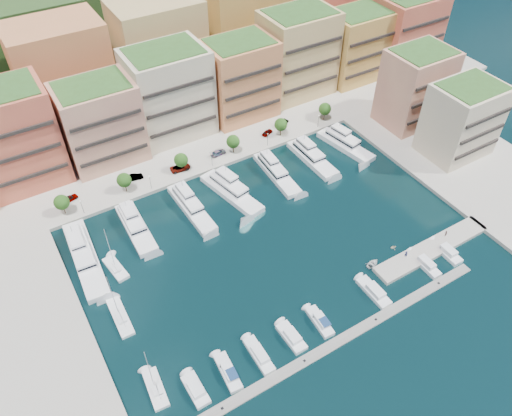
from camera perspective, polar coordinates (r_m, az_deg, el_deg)
The scene contains 59 objects.
ground at distance 119.49m, azimuth 1.95°, elevation -3.63°, with size 400.00×400.00×0.00m, color black.
north_quay at distance 162.48m, azimuth -10.10°, elevation 10.38°, with size 220.00×64.00×2.00m, color #9E998E.
east_quay at distance 150.72m, azimuth 24.04°, elevation 3.79°, with size 34.00×76.00×2.00m, color #9E998E.
west_quay at distance 107.33m, azimuth -26.19°, elevation -18.81°, with size 34.00×76.00×2.00m, color #9E998E.
hillside at distance 202.65m, azimuth -15.80°, elevation 16.57°, with size 240.00×40.00×58.00m, color #203314.
south_pontoon at distance 104.45m, azimuth 9.70°, elevation -14.68°, with size 72.00×2.20×0.35m, color gray.
finger_pier at distance 124.23m, azimuth 19.40°, elevation -4.55°, with size 32.00×5.00×2.00m, color #9E998E.
apartment_1 at distance 139.88m, azimuth -25.85°, elevation 7.32°, with size 20.00×16.50×26.80m.
apartment_2 at distance 141.01m, azimuth -17.34°, elevation 9.28°, with size 20.00×15.50×22.80m.
apartment_3 at distance 146.63m, azimuth -9.89°, elevation 12.83°, with size 22.00×16.50×25.80m.
apartment_4 at distance 153.50m, azimuth -1.81°, elevation 14.55°, with size 20.00×15.50×23.80m.
apartment_5 at distance 164.80m, azimuth 4.77°, elevation 17.20°, with size 22.00×16.50×26.80m.
apartment_6 at distance 176.94m, azimuth 11.28°, elevation 17.77°, with size 20.00×15.50×22.80m.
apartment_7 at distance 188.31m, azimuth 16.66°, elevation 18.81°, with size 22.00×16.50×24.80m.
apartment_east_a at distance 157.38m, azimuth 17.76°, elevation 13.02°, with size 18.00×14.50×22.80m.
apartment_east_b at distance 148.73m, azimuth 22.46°, elevation 9.30°, with size 18.00×14.50×20.80m.
backblock_1 at distance 159.49m, azimuth -21.08°, elevation 14.13°, with size 26.00×18.00×30.00m, color #D98351.
backblock_2 at distance 165.97m, azimuth -10.91°, elevation 17.43°, with size 26.00×18.00×30.00m, color tan.
backblock_3 at distance 177.35m, azimuth -1.47°, elevation 19.95°, with size 26.00×18.00×30.00m, color gold.
backblock_4 at distance 192.78m, azimuth 6.86°, elevation 21.70°, with size 26.00×18.00×30.00m, color #C96443.
tree_0 at distance 130.57m, azimuth -21.33°, elevation 0.60°, with size 3.80×3.80×5.65m.
tree_1 at distance 132.17m, azimuth -14.84°, elevation 3.09°, with size 3.80×3.80×5.65m.
tree_2 at distance 135.65m, azimuth -8.57°, elevation 5.45°, with size 3.80×3.80×5.65m.
tree_3 at distance 140.87m, azimuth -2.64°, elevation 7.60°, with size 3.80×3.80×5.65m.
tree_4 at distance 147.66m, azimuth 2.86°, elevation 9.51°, with size 3.80×3.80×5.65m.
tree_5 at distance 155.79m, azimuth 7.88°, elevation 11.15°, with size 3.80×3.80×5.65m.
lamppost_0 at distance 129.62m, azimuth -19.32°, elevation 0.35°, with size 0.30×0.30×4.20m.
lamppost_1 at distance 132.12m, azimuth -12.02°, elevation 3.15°, with size 0.30×0.30×4.20m.
lamppost_2 at distance 136.96m, azimuth -5.09°, elevation 5.75°, with size 0.30×0.30×4.20m.
lamppost_3 at distance 143.90m, azimuth 1.33°, elevation 8.07°, with size 0.30×0.30×4.20m.
lamppost_4 at distance 152.65m, azimuth 7.15°, elevation 10.06°, with size 0.30×0.30×4.20m.
yacht_0 at distance 121.29m, azimuth -19.09°, elevation -5.07°, with size 6.53×25.14×7.30m.
yacht_1 at distance 124.64m, azimuth -13.68°, elevation -1.96°, with size 5.27×18.69×7.30m.
yacht_2 at distance 127.12m, azimuth -7.54°, elevation 0.32°, with size 4.72×20.03×7.30m.
yacht_3 at distance 130.40m, azimuth -3.00°, elevation 2.06°, with size 8.80×20.92×7.30m.
yacht_4 at distance 136.19m, azimuth 2.22°, elevation 4.18°, with size 5.52×19.85×7.30m.
yacht_5 at distance 142.08m, azimuth 6.28°, elevation 5.93°, with size 4.88×18.73×7.30m.
yacht_6 at distance 148.28m, azimuth 10.01°, elevation 7.32°, with size 7.77×19.32×7.30m.
cruiser_0 at distance 98.10m, azimuth -6.89°, elevation -19.95°, with size 2.94×7.14×2.55m.
cruiser_1 at distance 99.16m, azimuth -3.19°, elevation -18.24°, with size 3.17×8.47×2.66m.
cruiser_2 at distance 100.75m, azimuth 0.36°, elevation -16.48°, with size 2.65×8.63×2.55m.
cruiser_3 at distance 103.00m, azimuth 4.09°, elevation -14.53°, with size 2.96×7.41×2.55m.
cruiser_4 at distance 105.49m, azimuth 7.33°, elevation -12.77°, with size 2.98×7.82×2.66m.
cruiser_6 at distance 111.88m, azimuth 13.33°, elevation -9.34°, with size 2.86×8.71×2.55m.
cruiser_8 at distance 120.02m, azimuth 18.73°, elevation -6.09°, with size 2.54×8.50×2.55m.
cruiser_9 at distance 124.23m, azimuth 20.95°, elevation -4.73°, with size 2.87×8.01×2.55m.
sailboat_1 at distance 109.37m, azimuth -15.26°, elevation -11.88°, with size 3.04×10.98×13.20m.
sailboat_2 at distance 117.52m, azimuth -15.71°, elevation -6.70°, with size 3.82×8.44×13.20m.
sailboat_0 at distance 99.54m, azimuth -11.38°, elevation -19.63°, with size 3.51×8.53×13.20m.
tender_1 at distance 121.63m, azimuth 15.42°, elevation -4.33°, with size 1.34×1.55×0.82m, color #C4B596.
tender_0 at distance 117.10m, azimuth 13.19°, elevation -6.22°, with size 2.52×3.53×0.73m, color silver.
car_0 at distance 135.69m, azimuth -20.54°, elevation 1.03°, with size 1.75×4.34×1.48m, color gray.
car_1 at distance 137.20m, azimuth -13.73°, elevation 3.45°, with size 1.59×4.57×1.51m, color gray.
car_2 at distance 137.90m, azimuth -8.65°, elevation 4.59°, with size 2.57×5.57×1.55m, color gray.
car_3 at distance 142.08m, azimuth -4.34°, elevation 6.32°, with size 1.91×4.69×1.36m, color gray.
car_4 at distance 149.70m, azimuth 1.30°, elevation 8.65°, with size 1.56×3.88×1.32m, color gray.
car_5 at distance 153.80m, azimuth 2.99°, elevation 9.73°, with size 1.63×4.69×1.54m, color gray.
person_0 at distance 118.93m, azimuth 16.78°, elevation -5.04°, with size 0.67×0.44×1.82m, color navy.
person_1 at distance 126.66m, azimuth 20.85°, elevation -2.72°, with size 0.76×0.59×1.56m, color brown.
Camera 1 is at (-45.15, -66.77, 88.21)m, focal length 35.00 mm.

